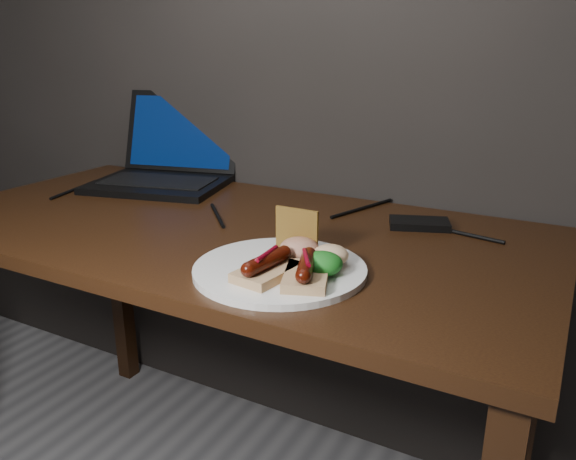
# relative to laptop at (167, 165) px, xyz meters

# --- Properties ---
(desk) EXTENTS (1.40, 0.70, 0.75)m
(desk) POSITION_rel_laptop_xyz_m (0.37, -0.25, -0.14)
(desk) COLOR #331D0C
(desk) RESTS_ON ground
(laptop) EXTENTS (0.43, 0.42, 0.25)m
(laptop) POSITION_rel_laptop_xyz_m (0.00, 0.00, 0.00)
(laptop) COLOR black
(laptop) RESTS_ON desk
(hard_drive) EXTENTS (0.14, 0.11, 0.02)m
(hard_drive) POSITION_rel_laptop_xyz_m (0.75, -0.06, -0.04)
(hard_drive) COLOR black
(hard_drive) RESTS_ON desk
(desk_cables) EXTENTS (1.12, 0.41, 0.01)m
(desk_cables) POSITION_rel_laptop_xyz_m (0.37, -0.12, -0.05)
(desk_cables) COLOR black
(desk_cables) RESTS_ON desk
(plate) EXTENTS (0.31, 0.31, 0.01)m
(plate) POSITION_rel_laptop_xyz_m (0.61, -0.43, -0.05)
(plate) COLOR white
(plate) RESTS_ON desk
(bread_sausage_center) EXTENTS (0.09, 0.12, 0.04)m
(bread_sausage_center) POSITION_rel_laptop_xyz_m (0.61, -0.48, -0.02)
(bread_sausage_center) COLOR tan
(bread_sausage_center) RESTS_ON plate
(bread_sausage_right) EXTENTS (0.11, 0.13, 0.04)m
(bread_sausage_right) POSITION_rel_laptop_xyz_m (0.68, -0.46, -0.02)
(bread_sausage_right) COLOR tan
(bread_sausage_right) RESTS_ON plate
(crispbread) EXTENTS (0.09, 0.01, 0.08)m
(crispbread) POSITION_rel_laptop_xyz_m (0.60, -0.36, 0.00)
(crispbread) COLOR olive
(crispbread) RESTS_ON plate
(salad_greens) EXTENTS (0.07, 0.07, 0.04)m
(salad_greens) POSITION_rel_laptop_xyz_m (0.69, -0.43, -0.02)
(salad_greens) COLOR #136017
(salad_greens) RESTS_ON plate
(salsa_mound) EXTENTS (0.07, 0.07, 0.04)m
(salsa_mound) POSITION_rel_laptop_xyz_m (0.62, -0.38, -0.02)
(salsa_mound) COLOR maroon
(salsa_mound) RESTS_ON plate
(coleslaw_mound) EXTENTS (0.06, 0.06, 0.04)m
(coleslaw_mound) POSITION_rel_laptop_xyz_m (0.68, -0.38, -0.02)
(coleslaw_mound) COLOR beige
(coleslaw_mound) RESTS_ON plate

